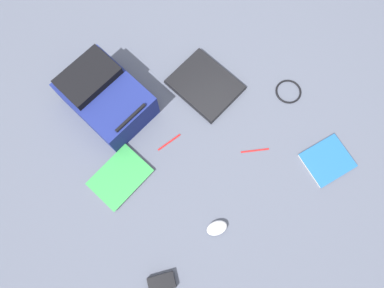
# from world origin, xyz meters

# --- Properties ---
(ground_plane) EXTENTS (3.90, 3.90, 0.00)m
(ground_plane) POSITION_xyz_m (0.00, 0.00, 0.00)
(ground_plane) COLOR #4C5160
(backpack) EXTENTS (0.51, 0.43, 0.22)m
(backpack) POSITION_xyz_m (0.37, 0.33, 0.10)
(backpack) COLOR navy
(backpack) RESTS_ON ground_plane
(laptop) EXTENTS (0.42, 0.37, 0.03)m
(laptop) POSITION_xyz_m (0.22, -0.17, 0.02)
(laptop) COLOR black
(laptop) RESTS_ON ground_plane
(book_comic) EXTENTS (0.29, 0.33, 0.02)m
(book_comic) POSITION_xyz_m (-0.02, 0.45, 0.01)
(book_comic) COLOR silver
(book_comic) RESTS_ON ground_plane
(book_blue) EXTENTS (0.20, 0.23, 0.02)m
(book_blue) POSITION_xyz_m (-0.44, -0.52, 0.01)
(book_blue) COLOR silver
(book_blue) RESTS_ON ground_plane
(computer_mouse) EXTENTS (0.08, 0.11, 0.04)m
(computer_mouse) POSITION_xyz_m (-0.46, 0.14, 0.02)
(computer_mouse) COLOR silver
(computer_mouse) RESTS_ON ground_plane
(cable_coil) EXTENTS (0.14, 0.14, 0.01)m
(cable_coil) POSITION_xyz_m (-0.02, -0.55, 0.01)
(cable_coil) COLOR black
(cable_coil) RESTS_ON ground_plane
(power_brick) EXTENTS (0.10, 0.14, 0.03)m
(power_brick) POSITION_xyz_m (-0.55, 0.48, 0.02)
(power_brick) COLOR black
(power_brick) RESTS_ON ground_plane
(pen_black) EXTENTS (0.06, 0.14, 0.01)m
(pen_black) POSITION_xyz_m (-0.22, -0.22, 0.00)
(pen_black) COLOR red
(pen_black) RESTS_ON ground_plane
(pen_blue) EXTENTS (0.03, 0.14, 0.01)m
(pen_blue) POSITION_xyz_m (0.03, 0.15, 0.00)
(pen_blue) COLOR red
(pen_blue) RESTS_ON ground_plane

